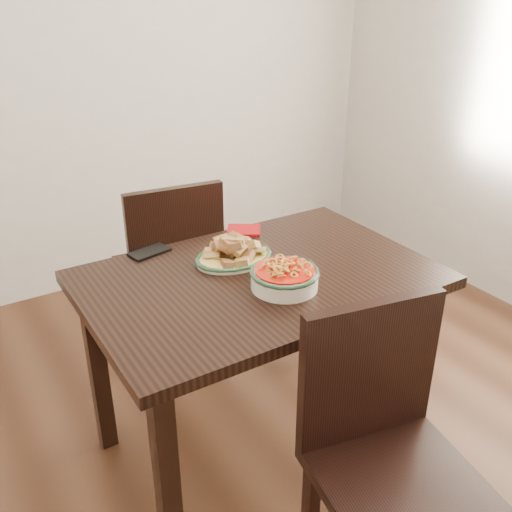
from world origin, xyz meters
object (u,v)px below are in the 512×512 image
dining_table (259,300)px  smartphone (149,252)px  fish_plate (234,249)px  noodle_bowl (285,276)px  chair_near (384,443)px  chair_far (171,263)px

dining_table → smartphone: bearing=125.8°
fish_plate → noodle_bowl: size_ratio=1.22×
dining_table → chair_near: (0.01, -0.63, -0.15)m
chair_near → noodle_bowl: chair_near is taller
chair_near → noodle_bowl: bearing=99.9°
noodle_bowl → smartphone: size_ratio=1.57×
chair_near → smartphone: (-0.27, 0.98, 0.26)m
fish_plate → chair_near: bearing=-87.4°
chair_far → fish_plate: size_ratio=3.21×
dining_table → fish_plate: (-0.02, 0.14, 0.15)m
noodle_bowl → smartphone: noodle_bowl is taller
dining_table → noodle_bowl: size_ratio=5.14×
chair_near → fish_plate: chair_near is taller
noodle_bowl → smartphone: bearing=120.0°
chair_far → smartphone: bearing=63.7°
chair_far → smartphone: (-0.23, -0.35, 0.26)m
fish_plate → noodle_bowl: (0.04, -0.26, -0.00)m
chair_near → smartphone: 1.04m
smartphone → noodle_bowl: bearing=-71.5°
fish_plate → noodle_bowl: bearing=-81.1°
dining_table → noodle_bowl: bearing=-80.8°
smartphone → chair_far: bearing=45.7°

